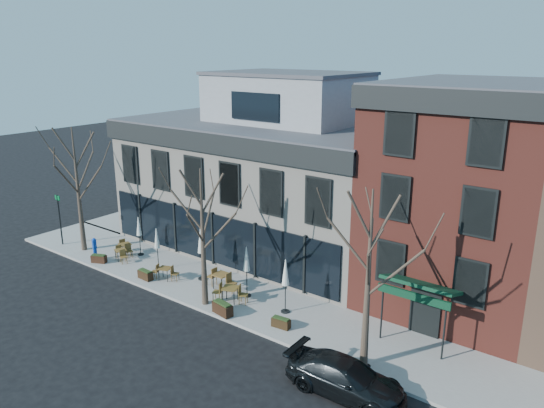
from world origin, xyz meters
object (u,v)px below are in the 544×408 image
Objects in this scene: call_box at (95,248)px; cafe_set_0 at (125,248)px; umbrella_0 at (139,228)px; parked_sedan at (346,378)px.

cafe_set_0 is (0.78, 1.64, -0.30)m from call_box.
cafe_set_0 is 0.70× the size of umbrella_0.
call_box is 0.83× the size of cafe_set_0.
call_box reaches higher than cafe_set_0.
parked_sedan is 17.67m from umbrella_0.
umbrella_0 reaches higher than cafe_set_0.
call_box is (-18.67, 2.03, 0.23)m from parked_sedan.
umbrella_0 reaches higher than call_box.
call_box is 1.84m from cafe_set_0.
cafe_set_0 is 1.61m from umbrella_0.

